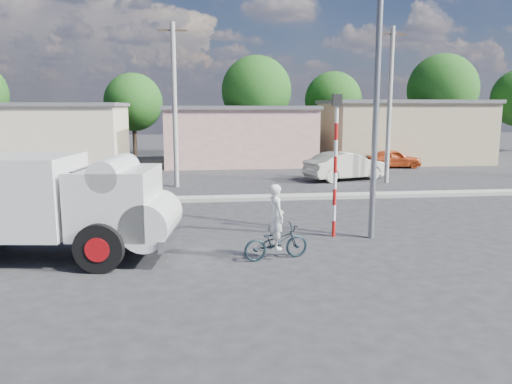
{
  "coord_description": "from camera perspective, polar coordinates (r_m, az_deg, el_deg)",
  "views": [
    {
      "loc": [
        -1.0,
        -13.17,
        4.0
      ],
      "look_at": [
        0.88,
        2.4,
        1.3
      ],
      "focal_mm": 35.0,
      "sensor_mm": 36.0,
      "label": 1
    }
  ],
  "objects": [
    {
      "name": "traffic_pole",
      "position": [
        15.32,
        9.09,
        4.39
      ],
      "size": [
        0.28,
        0.18,
        4.36
      ],
      "color": "red",
      "rests_on": "ground"
    },
    {
      "name": "car_cream",
      "position": [
        27.91,
        10.24,
        2.96
      ],
      "size": [
        4.95,
        3.03,
        1.54
      ],
      "primitive_type": "imported",
      "rotation": [
        0.0,
        0.0,
        1.89
      ],
      "color": "beige",
      "rests_on": "ground"
    },
    {
      "name": "ground_plane",
      "position": [
        13.8,
        -2.44,
        -7.09
      ],
      "size": [
        120.0,
        120.0,
        0.0
      ],
      "primitive_type": "plane",
      "color": "#262629",
      "rests_on": "ground"
    },
    {
      "name": "building_row",
      "position": [
        35.28,
        -3.48,
        6.71
      ],
      "size": [
        37.8,
        7.3,
        4.44
      ],
      "color": "beige",
      "rests_on": "ground"
    },
    {
      "name": "truck",
      "position": [
        14.21,
        -22.77,
        -1.04
      ],
      "size": [
        6.91,
        3.34,
        2.74
      ],
      "rotation": [
        0.0,
        0.0,
        -0.13
      ],
      "color": "black",
      "rests_on": "ground"
    },
    {
      "name": "car_red",
      "position": [
        34.18,
        15.43,
        3.71
      ],
      "size": [
        3.64,
        1.65,
        1.21
      ],
      "primitive_type": "imported",
      "rotation": [
        0.0,
        0.0,
        1.51
      ],
      "color": "#B93E16",
      "rests_on": "ground"
    },
    {
      "name": "median",
      "position": [
        21.55,
        -4.1,
        -0.74
      ],
      "size": [
        40.0,
        0.8,
        0.16
      ],
      "primitive_type": "cube",
      "color": "#99968E",
      "rests_on": "ground"
    },
    {
      "name": "streetlight",
      "position": [
        15.29,
        13.13,
        13.13
      ],
      "size": [
        2.34,
        0.22,
        9.0
      ],
      "color": "slate",
      "rests_on": "ground"
    },
    {
      "name": "bicycle",
      "position": [
        13.22,
        2.3,
        -5.74
      ],
      "size": [
        1.87,
        0.99,
        0.93
      ],
      "primitive_type": "imported",
      "rotation": [
        0.0,
        0.0,
        1.79
      ],
      "color": "black",
      "rests_on": "ground"
    },
    {
      "name": "utility_poles",
      "position": [
        25.53,
        2.75,
        9.91
      ],
      "size": [
        35.4,
        0.24,
        8.0
      ],
      "color": "#99968E",
      "rests_on": "ground"
    },
    {
      "name": "tree_row",
      "position": [
        42.56,
        4.66,
        11.02
      ],
      "size": [
        51.24,
        7.43,
        8.42
      ],
      "color": "#38281E",
      "rests_on": "ground"
    },
    {
      "name": "cyclist",
      "position": [
        13.12,
        2.31,
        -4.1
      ],
      "size": [
        0.54,
        0.7,
        1.71
      ],
      "primitive_type": "imported",
      "rotation": [
        0.0,
        0.0,
        1.79
      ],
      "color": "silver",
      "rests_on": "ground"
    }
  ]
}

